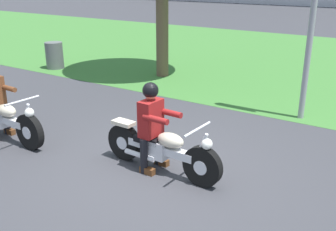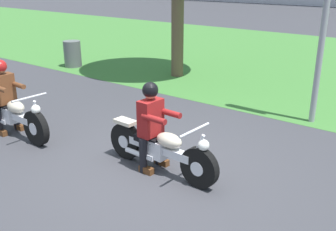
# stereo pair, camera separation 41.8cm
# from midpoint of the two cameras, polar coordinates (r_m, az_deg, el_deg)

# --- Properties ---
(ground) EXTENTS (120.00, 120.00, 0.00)m
(ground) POSITION_cam_midpoint_polar(r_m,az_deg,el_deg) (6.26, -0.19, -7.52)
(ground) COLOR #38383D
(grass_verge) EXTENTS (60.00, 12.00, 0.01)m
(grass_verge) POSITION_cam_midpoint_polar(r_m,az_deg,el_deg) (14.32, 23.16, 6.70)
(grass_verge) COLOR #3D7533
(grass_verge) RESTS_ON ground
(motorcycle_lead) EXTENTS (2.07, 0.66, 0.86)m
(motorcycle_lead) POSITION_cam_midpoint_polar(r_m,az_deg,el_deg) (6.00, 0.87, -4.82)
(motorcycle_lead) COLOR black
(motorcycle_lead) RESTS_ON ground
(rider_lead) EXTENTS (0.56, 0.48, 1.38)m
(rider_lead) POSITION_cam_midpoint_polar(r_m,az_deg,el_deg) (5.93, -0.35, -0.63)
(rider_lead) COLOR black
(rider_lead) RESTS_ON ground
(motorcycle_follow) EXTENTS (2.21, 0.66, 0.87)m
(motorcycle_follow) POSITION_cam_midpoint_polar(r_m,az_deg,el_deg) (7.85, -20.08, 0.12)
(motorcycle_follow) COLOR black
(motorcycle_follow) RESTS_ON ground
(rider_follow) EXTENTS (0.56, 0.48, 1.40)m
(rider_follow) POSITION_cam_midpoint_polar(r_m,az_deg,el_deg) (7.87, -21.06, 3.31)
(rider_follow) COLOR black
(rider_follow) RESTS_ON ground
(trash_can) EXTENTS (0.54, 0.54, 0.83)m
(trash_can) POSITION_cam_midpoint_polar(r_m,az_deg,el_deg) (13.18, -12.65, 8.62)
(trash_can) COLOR #595E5B
(trash_can) RESTS_ON ground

